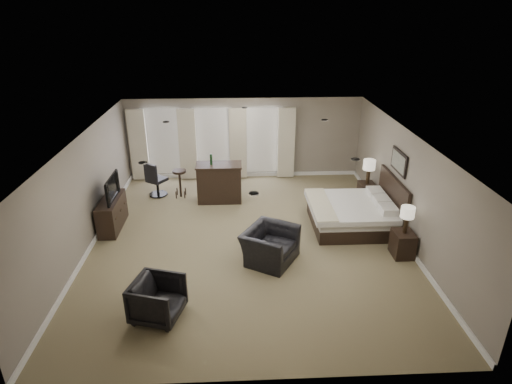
{
  "coord_description": "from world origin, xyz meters",
  "views": [
    {
      "loc": [
        -0.26,
        -9.07,
        5.29
      ],
      "look_at": [
        0.2,
        0.4,
        1.1
      ],
      "focal_mm": 30.0,
      "sensor_mm": 36.0,
      "label": 1
    }
  ],
  "objects_px": {
    "desk_chair": "(157,179)",
    "bar_stool_left": "(180,184)",
    "bed": "(349,203)",
    "armchair_near": "(270,240)",
    "nightstand_near": "(403,244)",
    "lamp_near": "(406,220)",
    "bar_stool_right": "(234,176)",
    "tv": "(110,197)",
    "armchair_far": "(157,298)",
    "nightstand_far": "(366,193)",
    "lamp_far": "(369,172)",
    "dresser": "(112,213)",
    "bar_counter": "(219,183)"
  },
  "relations": [
    {
      "from": "bar_counter",
      "to": "dresser",
      "type": "bearing_deg",
      "value": -150.63
    },
    {
      "from": "tv",
      "to": "lamp_far",
      "type": "bearing_deg",
      "value": -79.98
    },
    {
      "from": "nightstand_far",
      "to": "armchair_far",
      "type": "distance_m",
      "value": 7.05
    },
    {
      "from": "bed",
      "to": "dresser",
      "type": "bearing_deg",
      "value": 177.84
    },
    {
      "from": "desk_chair",
      "to": "armchair_far",
      "type": "bearing_deg",
      "value": 133.99
    },
    {
      "from": "dresser",
      "to": "desk_chair",
      "type": "bearing_deg",
      "value": 67.53
    },
    {
      "from": "bar_stool_right",
      "to": "lamp_near",
      "type": "bearing_deg",
      "value": -46.97
    },
    {
      "from": "nightstand_far",
      "to": "bar_counter",
      "type": "relative_size",
      "value": 0.44
    },
    {
      "from": "bed",
      "to": "armchair_near",
      "type": "distance_m",
      "value": 2.61
    },
    {
      "from": "lamp_near",
      "to": "dresser",
      "type": "bearing_deg",
      "value": 166.37
    },
    {
      "from": "armchair_far",
      "to": "lamp_far",
      "type": "bearing_deg",
      "value": -31.45
    },
    {
      "from": "bed",
      "to": "nightstand_near",
      "type": "height_order",
      "value": "bed"
    },
    {
      "from": "nightstand_near",
      "to": "bar_counter",
      "type": "relative_size",
      "value": 0.45
    },
    {
      "from": "lamp_near",
      "to": "armchair_far",
      "type": "xyz_separation_m",
      "value": [
        -5.2,
        -1.86,
        -0.48
      ]
    },
    {
      "from": "nightstand_near",
      "to": "lamp_far",
      "type": "xyz_separation_m",
      "value": [
        0.0,
        2.9,
        0.63
      ]
    },
    {
      "from": "nightstand_near",
      "to": "lamp_near",
      "type": "distance_m",
      "value": 0.61
    },
    {
      "from": "dresser",
      "to": "nightstand_far",
      "type": "bearing_deg",
      "value": 10.02
    },
    {
      "from": "bed",
      "to": "lamp_near",
      "type": "height_order",
      "value": "bed"
    },
    {
      "from": "bed",
      "to": "nightstand_near",
      "type": "relative_size",
      "value": 3.51
    },
    {
      "from": "nightstand_far",
      "to": "lamp_near",
      "type": "distance_m",
      "value": 2.97
    },
    {
      "from": "dresser",
      "to": "bar_counter",
      "type": "bearing_deg",
      "value": 29.37
    },
    {
      "from": "lamp_far",
      "to": "dresser",
      "type": "relative_size",
      "value": 0.52
    },
    {
      "from": "nightstand_near",
      "to": "lamp_near",
      "type": "height_order",
      "value": "lamp_near"
    },
    {
      "from": "nightstand_far",
      "to": "armchair_far",
      "type": "relative_size",
      "value": 0.67
    },
    {
      "from": "dresser",
      "to": "bar_stool_right",
      "type": "xyz_separation_m",
      "value": [
        3.11,
        2.41,
        0.0
      ]
    },
    {
      "from": "nightstand_far",
      "to": "armchair_near",
      "type": "height_order",
      "value": "armchair_near"
    },
    {
      "from": "bar_counter",
      "to": "bar_stool_left",
      "type": "xyz_separation_m",
      "value": [
        -1.17,
        0.33,
        -0.15
      ]
    },
    {
      "from": "nightstand_near",
      "to": "tv",
      "type": "bearing_deg",
      "value": 166.37
    },
    {
      "from": "desk_chair",
      "to": "bar_stool_left",
      "type": "bearing_deg",
      "value": -156.92
    },
    {
      "from": "lamp_near",
      "to": "bar_counter",
      "type": "distance_m",
      "value": 5.31
    },
    {
      "from": "armchair_far",
      "to": "nightstand_near",
      "type": "bearing_deg",
      "value": -54.25
    },
    {
      "from": "lamp_near",
      "to": "bar_counter",
      "type": "xyz_separation_m",
      "value": [
        -4.23,
        3.19,
        -0.34
      ]
    },
    {
      "from": "armchair_far",
      "to": "bed",
      "type": "bearing_deg",
      "value": -36.41
    },
    {
      "from": "bed",
      "to": "lamp_near",
      "type": "distance_m",
      "value": 1.72
    },
    {
      "from": "nightstand_far",
      "to": "bar_stool_right",
      "type": "distance_m",
      "value": 4.0
    },
    {
      "from": "bar_stool_right",
      "to": "tv",
      "type": "bearing_deg",
      "value": -142.21
    },
    {
      "from": "nightstand_near",
      "to": "dresser",
      "type": "distance_m",
      "value": 7.12
    },
    {
      "from": "dresser",
      "to": "bar_counter",
      "type": "height_order",
      "value": "bar_counter"
    },
    {
      "from": "armchair_far",
      "to": "desk_chair",
      "type": "bearing_deg",
      "value": 25.34
    },
    {
      "from": "tv",
      "to": "bar_stool_left",
      "type": "distance_m",
      "value": 2.43
    },
    {
      "from": "dresser",
      "to": "desk_chair",
      "type": "relative_size",
      "value": 1.3
    },
    {
      "from": "tv",
      "to": "armchair_near",
      "type": "relative_size",
      "value": 0.91
    },
    {
      "from": "bar_stool_right",
      "to": "desk_chair",
      "type": "relative_size",
      "value": 0.75
    },
    {
      "from": "armchair_far",
      "to": "bar_stool_left",
      "type": "bearing_deg",
      "value": 18.27
    },
    {
      "from": "lamp_near",
      "to": "tv",
      "type": "height_order",
      "value": "lamp_near"
    },
    {
      "from": "bed",
      "to": "tv",
      "type": "bearing_deg",
      "value": 177.84
    },
    {
      "from": "armchair_near",
      "to": "bar_counter",
      "type": "height_order",
      "value": "bar_counter"
    },
    {
      "from": "nightstand_near",
      "to": "tv",
      "type": "relative_size",
      "value": 0.56
    },
    {
      "from": "bar_stool_left",
      "to": "bar_stool_right",
      "type": "relative_size",
      "value": 1.05
    },
    {
      "from": "nightstand_near",
      "to": "desk_chair",
      "type": "bearing_deg",
      "value": 148.99
    }
  ]
}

